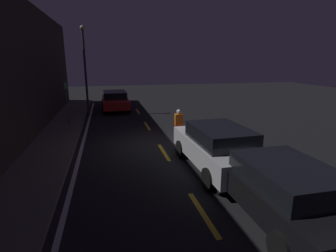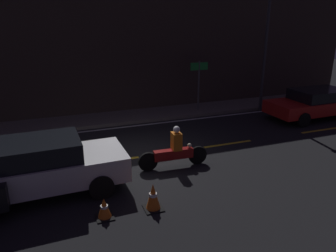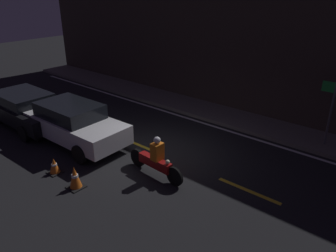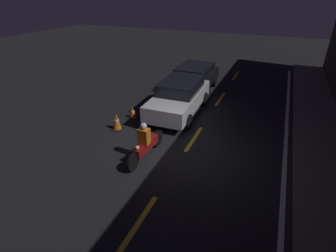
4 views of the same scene
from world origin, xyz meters
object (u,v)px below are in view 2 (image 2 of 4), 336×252
Objects in this scene: traffic_cone_near at (104,208)px; traffic_cone_mid at (153,197)px; motorcycle at (174,151)px; taxi_red at (316,103)px; street_lamp at (266,46)px; sedan_white at (41,166)px; shop_sign at (199,76)px.

traffic_cone_mid is (1.21, -0.05, 0.09)m from traffic_cone_near.
motorcycle is 4.39× the size of traffic_cone_near.
taxi_red reaches higher than traffic_cone_near.
traffic_cone_mid is (-1.35, -2.05, -0.21)m from motorcycle.
street_lamp reaches higher than taxi_red.
taxi_red is at bearing -47.14° from street_lamp.
sedan_white is 6.30× the size of traffic_cone_mid.
sedan_white is at bearing 144.99° from traffic_cone_mid.
traffic_cone_mid is at bearing -36.61° from sedan_white.
taxi_red is at bearing 21.33° from motorcycle.
motorcycle is at bearing 2.26° from sedan_white.
sedan_white is 1.93× the size of motorcycle.
traffic_cone_near is (-10.78, -4.70, -0.48)m from taxi_red.
sedan_white is 0.96× the size of taxi_red.
shop_sign is at bearing -31.25° from taxi_red.
shop_sign is at bearing 60.85° from motorcycle.
sedan_white is at bearing -172.96° from motorcycle.
traffic_cone_mid reaches higher than traffic_cone_near.
street_lamp reaches higher than traffic_cone_mid.
street_lamp is at bearing 23.27° from sedan_white.
taxi_red is at bearing -29.99° from shop_sign.
taxi_red is 8.86× the size of traffic_cone_near.
traffic_cone_near is 1.21m from traffic_cone_mid.
motorcycle is (-8.23, -2.70, -0.18)m from taxi_red.
traffic_cone_near is 0.09× the size of street_lamp.
sedan_white is 8.49× the size of traffic_cone_near.
shop_sign is (3.45, 5.46, 1.28)m from motorcycle.
traffic_cone_near is 9.70m from shop_sign.
sedan_white is at bearing 12.47° from taxi_red.
sedan_white is 9.36m from shop_sign.
traffic_cone_mid is 0.12× the size of street_lamp.
sedan_white is 11.71m from street_lamp.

